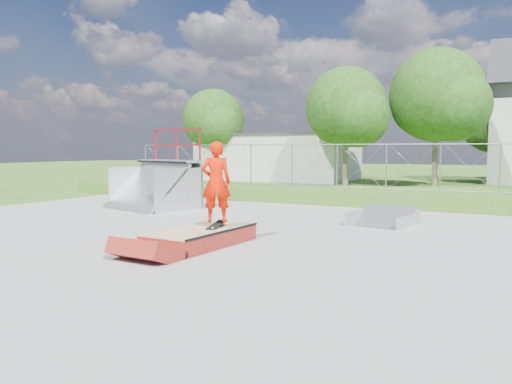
% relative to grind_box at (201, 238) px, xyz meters
% --- Properties ---
extents(ground, '(120.00, 120.00, 0.00)m').
position_rel_grind_box_xyz_m(ground, '(-0.51, 0.24, -0.19)').
color(ground, '#315518').
rests_on(ground, ground).
extents(concrete_pad, '(20.00, 16.00, 0.04)m').
position_rel_grind_box_xyz_m(concrete_pad, '(-0.51, 0.24, -0.17)').
color(concrete_pad, gray).
rests_on(concrete_pad, ground).
extents(grass_berm, '(24.00, 3.00, 0.50)m').
position_rel_grind_box_xyz_m(grass_berm, '(-0.51, 9.74, 0.06)').
color(grass_berm, '#315518').
rests_on(grass_berm, ground).
extents(grind_box, '(1.43, 2.67, 0.39)m').
position_rel_grind_box_xyz_m(grind_box, '(0.00, 0.00, 0.00)').
color(grind_box, maroon).
rests_on(grind_box, concrete_pad).
extents(quarter_pipe, '(3.35, 3.05, 2.81)m').
position_rel_grind_box_xyz_m(quarter_pipe, '(-5.30, 4.81, 1.21)').
color(quarter_pipe, '#ADB1B6').
rests_on(quarter_pipe, concrete_pad).
extents(flat_bank_ramp, '(1.75, 1.84, 0.46)m').
position_rel_grind_box_xyz_m(flat_bank_ramp, '(2.79, 4.70, 0.04)').
color(flat_bank_ramp, '#ADB1B6').
rests_on(flat_bank_ramp, concrete_pad).
extents(skateboard, '(0.33, 0.82, 0.13)m').
position_rel_grind_box_xyz_m(skateboard, '(0.20, 0.32, 0.24)').
color(skateboard, black).
rests_on(skateboard, grind_box).
extents(skater, '(0.77, 0.70, 1.77)m').
position_rel_grind_box_xyz_m(skater, '(0.20, 0.32, 1.12)').
color(skater, '#EB1500').
rests_on(skater, grind_box).
extents(concrete_stairs, '(1.50, 1.60, 0.80)m').
position_rel_grind_box_xyz_m(concrete_stairs, '(-9.01, 8.94, 0.21)').
color(concrete_stairs, gray).
rests_on(concrete_stairs, ground).
extents(chain_link_fence, '(20.00, 0.06, 1.80)m').
position_rel_grind_box_xyz_m(chain_link_fence, '(-0.51, 10.74, 1.21)').
color(chain_link_fence, gray).
rests_on(chain_link_fence, grass_berm).
extents(utility_building_flat, '(10.00, 6.00, 3.00)m').
position_rel_grind_box_xyz_m(utility_building_flat, '(-8.51, 22.24, 1.31)').
color(utility_building_flat, silver).
rests_on(utility_building_flat, ground).
extents(tree_left_near, '(4.76, 4.48, 6.65)m').
position_rel_grind_box_xyz_m(tree_left_near, '(-2.26, 18.07, 4.05)').
color(tree_left_near, brown).
rests_on(tree_left_near, ground).
extents(tree_center, '(5.44, 5.12, 7.60)m').
position_rel_grind_box_xyz_m(tree_center, '(2.27, 20.05, 4.65)').
color(tree_center, brown).
rests_on(tree_center, ground).
extents(tree_left_far, '(4.42, 4.16, 6.18)m').
position_rel_grind_box_xyz_m(tree_left_far, '(-12.28, 20.09, 3.74)').
color(tree_left_far, brown).
rests_on(tree_left_far, ground).
extents(tree_back_mid, '(4.08, 3.84, 5.70)m').
position_rel_grind_box_xyz_m(tree_back_mid, '(4.70, 28.10, 3.44)').
color(tree_back_mid, brown).
rests_on(tree_back_mid, ground).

